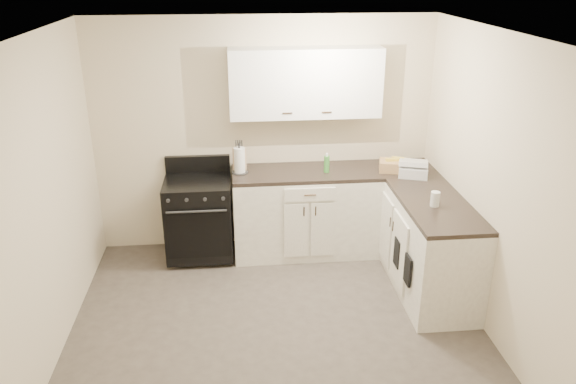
{
  "coord_description": "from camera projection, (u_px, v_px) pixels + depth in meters",
  "views": [
    {
      "loc": [
        -0.31,
        -3.99,
        2.99
      ],
      "look_at": [
        0.17,
        0.85,
        0.98
      ],
      "focal_mm": 35.0,
      "sensor_mm": 36.0,
      "label": 1
    }
  ],
  "objects": [
    {
      "name": "countertop_grill",
      "position": [
        413.0,
        171.0,
        5.76
      ],
      "size": [
        0.36,
        0.34,
        0.1
      ],
      "primitive_type": "cube",
      "rotation": [
        0.0,
        0.0,
        -0.33
      ],
      "color": "silver",
      "rests_on": "countertop_right"
    },
    {
      "name": "floor",
      "position": [
        278.0,
        335.0,
        4.84
      ],
      "size": [
        3.6,
        3.6,
        0.0
      ],
      "primitive_type": "plane",
      "color": "#473F38",
      "rests_on": "ground"
    },
    {
      "name": "paper_towel",
      "position": [
        240.0,
        160.0,
        5.8
      ],
      "size": [
        0.14,
        0.14,
        0.27
      ],
      "primitive_type": "cylinder",
      "rotation": [
        0.0,
        0.0,
        -0.26
      ],
      "color": "white",
      "rests_on": "countertop_back"
    },
    {
      "name": "wall_back",
      "position": [
        264.0,
        136.0,
        6.02
      ],
      "size": [
        3.6,
        0.0,
        3.6
      ],
      "primitive_type": "plane",
      "rotation": [
        1.57,
        0.0,
        0.0
      ],
      "color": "beige",
      "rests_on": "ground"
    },
    {
      "name": "wall_left",
      "position": [
        38.0,
        211.0,
        4.2
      ],
      "size": [
        0.0,
        3.6,
        3.6
      ],
      "primitive_type": "plane",
      "rotation": [
        1.57,
        0.0,
        1.57
      ],
      "color": "beige",
      "rests_on": "ground"
    },
    {
      "name": "soap_bottle",
      "position": [
        327.0,
        164.0,
        5.83
      ],
      "size": [
        0.06,
        0.06,
        0.17
      ],
      "primitive_type": "cylinder",
      "rotation": [
        0.0,
        0.0,
        -0.09
      ],
      "color": "#429238",
      "rests_on": "countertop_back"
    },
    {
      "name": "oven_mitt_far",
      "position": [
        397.0,
        253.0,
        5.3
      ],
      "size": [
        0.02,
        0.16,
        0.28
      ],
      "primitive_type": "cube",
      "color": "black",
      "rests_on": "base_cabinets_right"
    },
    {
      "name": "wicker_basket",
      "position": [
        395.0,
        166.0,
        5.88
      ],
      "size": [
        0.38,
        0.29,
        0.11
      ],
      "primitive_type": "cube",
      "rotation": [
        0.0,
        0.0,
        -0.24
      ],
      "color": "tan",
      "rests_on": "countertop_right"
    },
    {
      "name": "countertop_back",
      "position": [
        306.0,
        173.0,
        5.9
      ],
      "size": [
        1.55,
        0.6,
        0.04
      ],
      "primitive_type": "cube",
      "color": "black",
      "rests_on": "base_cabinets_back"
    },
    {
      "name": "wall_front",
      "position": [
        307.0,
        350.0,
        2.71
      ],
      "size": [
        3.6,
        0.0,
        3.6
      ],
      "primitive_type": "plane",
      "rotation": [
        -1.57,
        0.0,
        0.0
      ],
      "color": "beige",
      "rests_on": "ground"
    },
    {
      "name": "knife_block",
      "position": [
        239.0,
        160.0,
        5.86
      ],
      "size": [
        0.14,
        0.14,
        0.24
      ],
      "primitive_type": "cube",
      "rotation": [
        0.0,
        0.0,
        0.42
      ],
      "color": "tan",
      "rests_on": "countertop_back"
    },
    {
      "name": "upper_cabinets",
      "position": [
        305.0,
        83.0,
        5.69
      ],
      "size": [
        1.55,
        0.3,
        0.7
      ],
      "primitive_type": "cube",
      "color": "white",
      "rests_on": "wall_back"
    },
    {
      "name": "countertop_right",
      "position": [
        425.0,
        192.0,
        5.4
      ],
      "size": [
        0.6,
        1.9,
        0.04
      ],
      "primitive_type": "cube",
      "color": "black",
      "rests_on": "base_cabinets_right"
    },
    {
      "name": "glass_jar",
      "position": [
        435.0,
        199.0,
        5.03
      ],
      "size": [
        0.09,
        0.09,
        0.14
      ],
      "primitive_type": "cylinder",
      "rotation": [
        0.0,
        0.0,
        0.17
      ],
      "color": "silver",
      "rests_on": "countertop_right"
    },
    {
      "name": "wall_right",
      "position": [
        499.0,
        193.0,
        4.52
      ],
      "size": [
        0.0,
        3.6,
        3.6
      ],
      "primitive_type": "plane",
      "rotation": [
        1.57,
        0.0,
        -1.57
      ],
      "color": "beige",
      "rests_on": "ground"
    },
    {
      "name": "ceiling",
      "position": [
        276.0,
        37.0,
        3.88
      ],
      "size": [
        3.6,
        3.6,
        0.0
      ],
      "primitive_type": "plane",
      "color": "white",
      "rests_on": "wall_back"
    },
    {
      "name": "stove",
      "position": [
        199.0,
        218.0,
        5.95
      ],
      "size": [
        0.69,
        0.59,
        0.83
      ],
      "primitive_type": "cube",
      "color": "black",
      "rests_on": "floor"
    },
    {
      "name": "oven_mitt_near",
      "position": [
        408.0,
        270.0,
        4.99
      ],
      "size": [
        0.02,
        0.16,
        0.27
      ],
      "primitive_type": "cube",
      "color": "black",
      "rests_on": "base_cabinets_right"
    },
    {
      "name": "base_cabinets_back",
      "position": [
        306.0,
        213.0,
        6.08
      ],
      "size": [
        1.55,
        0.6,
        0.9
      ],
      "primitive_type": "cube",
      "color": "white",
      "rests_on": "floor"
    },
    {
      "name": "base_cabinets_right",
      "position": [
        421.0,
        236.0,
        5.58
      ],
      "size": [
        0.6,
        1.9,
        0.9
      ],
      "primitive_type": "cube",
      "color": "white",
      "rests_on": "floor"
    }
  ]
}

